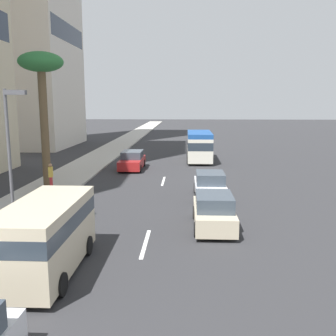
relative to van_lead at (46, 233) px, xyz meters
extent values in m
plane|color=#2D2D30|center=(22.05, -3.06, -1.40)|extent=(198.00, 198.00, 0.00)
cube|color=#B2ADA3|center=(22.05, 4.36, -1.33)|extent=(162.00, 3.78, 0.15)
cube|color=silver|center=(2.77, -3.06, -1.40)|extent=(3.20, 0.16, 0.01)
cube|color=silver|center=(15.29, -3.06, -1.40)|extent=(3.20, 0.16, 0.01)
cube|color=beige|center=(0.00, 0.00, -0.08)|extent=(5.19, 2.07, 2.25)
cube|color=#2D3842|center=(0.00, 0.00, 0.42)|extent=(5.20, 2.07, 0.54)
cylinder|color=black|center=(-1.56, -0.98, -1.04)|extent=(0.72, 0.24, 0.72)
cylinder|color=black|center=(1.56, -0.98, -1.04)|extent=(0.72, 0.24, 0.72)
cylinder|color=black|center=(1.56, 0.98, -1.04)|extent=(0.72, 0.24, 0.72)
cube|color=silver|center=(10.52, -6.18, -0.83)|extent=(4.02, 1.80, 0.79)
cube|color=#38424C|center=(10.32, -6.18, -0.12)|extent=(2.21, 1.66, 0.64)
cylinder|color=black|center=(11.76, -5.35, -1.08)|extent=(0.64, 0.22, 0.64)
cylinder|color=black|center=(11.76, -7.01, -1.08)|extent=(0.64, 0.22, 0.64)
cylinder|color=black|center=(9.27, -5.35, -1.08)|extent=(0.64, 0.22, 0.64)
cylinder|color=black|center=(9.27, -7.01, -1.08)|extent=(0.64, 0.22, 0.64)
cube|color=silver|center=(25.18, -6.05, -0.06)|extent=(6.62, 2.30, 2.23)
cube|color=#1E4C93|center=(25.18, -6.05, 1.27)|extent=(6.62, 2.30, 0.43)
cube|color=#28333D|center=(25.18, -6.05, 0.37)|extent=(6.63, 2.30, 0.74)
cylinder|color=black|center=(27.10, -4.95, -0.98)|extent=(0.84, 0.26, 0.84)
cylinder|color=black|center=(27.10, -7.14, -0.98)|extent=(0.84, 0.26, 0.84)
cylinder|color=black|center=(23.26, -4.95, -0.98)|extent=(0.84, 0.26, 0.84)
cylinder|color=black|center=(23.26, -7.14, -0.98)|extent=(0.84, 0.26, 0.84)
cube|color=beige|center=(4.99, -6.01, -0.83)|extent=(4.14, 1.78, 0.80)
cube|color=#38424C|center=(4.78, -6.01, -0.11)|extent=(2.28, 1.64, 0.65)
cylinder|color=black|center=(6.27, -5.19, -1.08)|extent=(0.64, 0.22, 0.64)
cylinder|color=black|center=(6.27, -6.83, -1.08)|extent=(0.64, 0.22, 0.64)
cylinder|color=black|center=(3.70, -5.19, -1.08)|extent=(0.64, 0.22, 0.64)
cylinder|color=black|center=(3.70, -6.83, -1.08)|extent=(0.64, 0.22, 0.64)
cube|color=#A51E1E|center=(20.28, -0.04, -0.84)|extent=(4.64, 1.86, 0.77)
cube|color=#38424C|center=(20.51, -0.04, -0.15)|extent=(2.55, 1.71, 0.63)
cylinder|color=black|center=(18.84, -0.89, -1.08)|extent=(0.64, 0.22, 0.64)
cylinder|color=black|center=(18.84, 0.82, -1.08)|extent=(0.64, 0.22, 0.64)
cylinder|color=black|center=(21.72, -0.89, -1.08)|extent=(0.64, 0.22, 0.64)
cylinder|color=black|center=(21.72, 0.82, -1.08)|extent=(0.64, 0.22, 0.64)
cylinder|color=red|center=(11.49, 4.01, -0.83)|extent=(0.14, 0.14, 0.84)
cylinder|color=red|center=(11.65, 4.01, -0.83)|extent=(0.14, 0.14, 0.84)
cube|color=gold|center=(11.57, 4.01, -0.08)|extent=(0.33, 0.24, 0.66)
sphere|color=#9E7251|center=(11.57, 4.01, 0.36)|extent=(0.23, 0.23, 0.23)
cylinder|color=brown|center=(12.60, 4.64, 2.62)|extent=(0.53, 0.53, 7.74)
ellipsoid|color=#2D7238|center=(12.60, 4.64, 6.91)|extent=(2.85, 2.85, 1.28)
cylinder|color=#4C4C51|center=(3.74, 2.87, 1.82)|extent=(0.14, 0.14, 6.15)
cube|color=#4C4C51|center=(3.74, 2.42, 4.74)|extent=(0.24, 0.90, 0.20)
cube|color=#2D3847|center=(37.71, 10.45, 13.12)|extent=(12.80, 0.08, 2.42)
camera|label=1|loc=(-11.84, -4.68, 4.31)|focal=40.12mm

